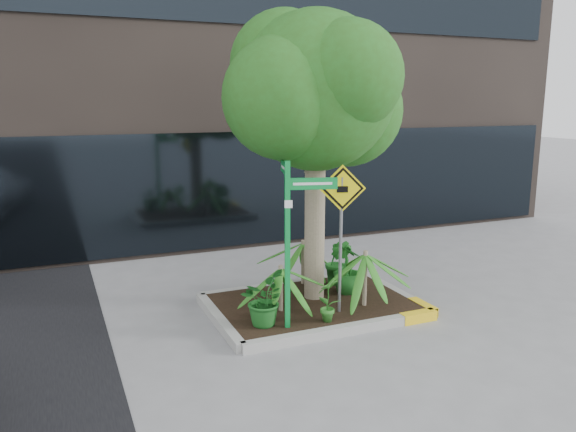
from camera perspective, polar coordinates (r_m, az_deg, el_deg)
name	(u,v)px	position (r m, az deg, el deg)	size (l,w,h in m)	color
ground	(309,318)	(9.04, 2.19, -10.31)	(80.00, 80.00, 0.00)	gray
planter	(315,304)	(9.33, 2.76, -8.94)	(3.35, 2.36, 0.15)	#9E9E99
tree	(315,91)	(8.98, 2.80, 12.53)	(3.21, 2.85, 4.82)	gray
palm_front	(366,254)	(8.97, 7.88, -3.87)	(1.02, 1.02, 1.13)	gray
palm_left	(281,268)	(8.70, -0.76, -5.34)	(0.83, 0.83, 0.92)	gray
palm_back	(303,243)	(9.97, 1.55, -2.78)	(0.90, 0.90, 1.00)	gray
shrub_a	(263,299)	(8.28, -2.60, -8.44)	(0.70, 0.70, 0.78)	#1A5B1E
shrub_b	(347,268)	(9.64, 6.06, -5.26)	(0.49, 0.49, 0.87)	#216E24
shrub_c	(328,299)	(8.42, 4.08, -8.42)	(0.36, 0.36, 0.69)	#2C7524
shrub_d	(338,262)	(10.04, 5.09, -4.66)	(0.46, 0.46, 0.84)	#1F6C22
street_sign_post	(290,230)	(7.93, 0.25, -1.40)	(0.74, 0.89, 2.57)	#0D9239
cattle_sign	(342,214)	(8.45, 5.47, 0.19)	(0.68, 0.25, 2.31)	slate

